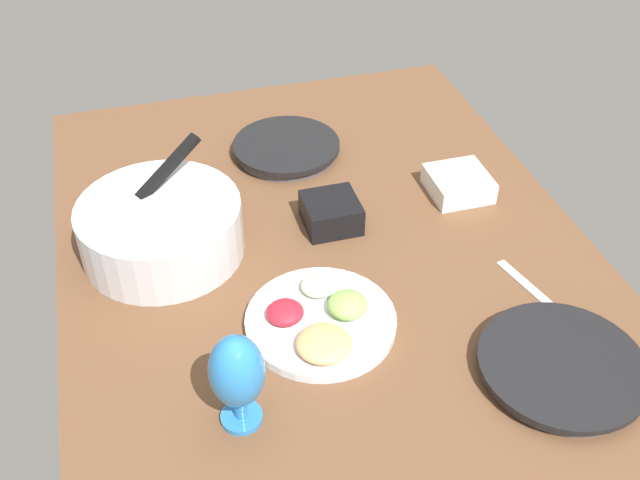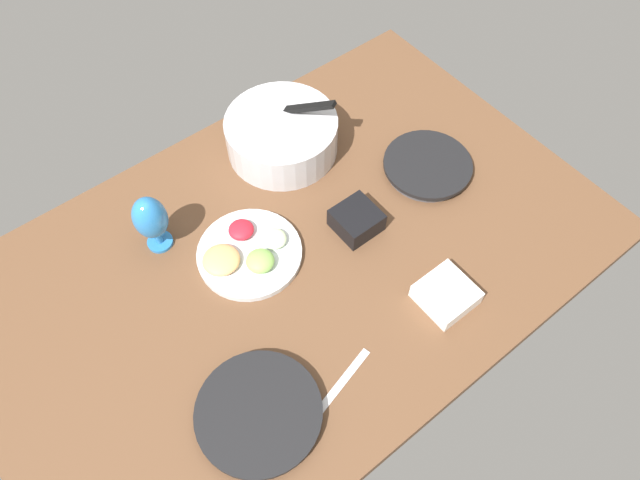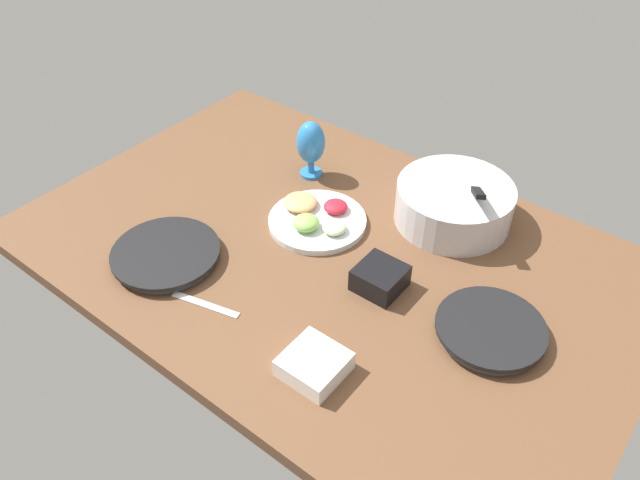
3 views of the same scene
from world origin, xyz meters
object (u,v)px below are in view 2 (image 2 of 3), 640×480
(dinner_plate_right, at_px, (427,166))
(square_bowl_white, at_px, (446,294))
(hurricane_glass_blue, at_px, (151,219))
(fruit_platter, at_px, (248,253))
(dinner_plate_left, at_px, (259,413))
(square_bowl_black, at_px, (356,219))
(mixing_bowl, at_px, (282,134))

(dinner_plate_right, xyz_separation_m, square_bowl_white, (-0.25, -0.32, 0.01))
(hurricane_glass_blue, distance_m, square_bowl_white, 0.74)
(fruit_platter, distance_m, hurricane_glass_blue, 0.25)
(dinner_plate_left, distance_m, square_bowl_white, 0.52)
(dinner_plate_left, xyz_separation_m, fruit_platter, (0.21, 0.35, 0.00))
(square_bowl_black, distance_m, square_bowl_white, 0.30)
(hurricane_glass_blue, relative_size, square_bowl_white, 1.43)
(hurricane_glass_blue, relative_size, square_bowl_black, 1.62)
(square_bowl_white, bearing_deg, dinner_plate_right, 52.41)
(dinner_plate_left, distance_m, fruit_platter, 0.41)
(fruit_platter, bearing_deg, hurricane_glass_blue, 131.96)
(dinner_plate_left, distance_m, square_bowl_black, 0.55)
(mixing_bowl, height_order, hurricane_glass_blue, mixing_bowl)
(fruit_platter, relative_size, hurricane_glass_blue, 1.50)
(dinner_plate_right, distance_m, square_bowl_white, 0.41)
(mixing_bowl, relative_size, square_bowl_black, 2.87)
(square_bowl_black, bearing_deg, fruit_platter, 160.10)
(fruit_platter, bearing_deg, square_bowl_black, -19.90)
(dinner_plate_right, distance_m, fruit_platter, 0.56)
(mixing_bowl, bearing_deg, square_bowl_black, -91.71)
(square_bowl_white, bearing_deg, mixing_bowl, 92.04)
(fruit_platter, relative_size, square_bowl_black, 2.44)
(fruit_platter, bearing_deg, mixing_bowl, 40.22)
(hurricane_glass_blue, distance_m, square_bowl_black, 0.52)
(hurricane_glass_blue, xyz_separation_m, square_bowl_black, (0.43, -0.27, -0.07))
(hurricane_glass_blue, xyz_separation_m, square_bowl_white, (0.47, -0.57, -0.08))
(dinner_plate_left, height_order, square_bowl_black, square_bowl_black)
(fruit_platter, distance_m, square_bowl_black, 0.29)
(fruit_platter, distance_m, square_bowl_white, 0.50)
(mixing_bowl, height_order, square_bowl_white, mixing_bowl)
(dinner_plate_left, bearing_deg, square_bowl_white, -5.07)
(dinner_plate_right, relative_size, mixing_bowl, 0.79)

